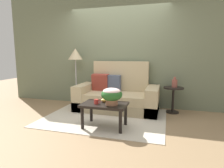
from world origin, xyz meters
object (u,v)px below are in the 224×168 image
object	(u,v)px
snack_bowl	(104,100)
coffee_table	(105,107)
table_vase	(175,83)
floor_lamp	(75,58)
couch	(117,96)
side_table	(173,95)
potted_plant	(112,95)
coffee_mug	(96,102)

from	to	relation	value
snack_bowl	coffee_table	bearing A→B (deg)	-68.10
table_vase	floor_lamp	bearing A→B (deg)	179.07
coffee_table	couch	bearing A→B (deg)	93.56
coffee_table	floor_lamp	size ratio (longest dim) A/B	0.55
side_table	table_vase	xyz separation A→B (m)	(0.02, 0.01, 0.28)
potted_plant	couch	bearing A→B (deg)	100.45
couch	snack_bowl	xyz separation A→B (m)	(0.03, -1.06, 0.16)
coffee_mug	table_vase	world-z (taller)	table_vase
coffee_mug	couch	bearing A→B (deg)	87.45
side_table	coffee_mug	size ratio (longest dim) A/B	4.96
coffee_mug	snack_bowl	xyz separation A→B (m)	(0.09, 0.18, -0.01)
coffee_mug	table_vase	size ratio (longest dim) A/B	0.52
coffee_table	table_vase	size ratio (longest dim) A/B	3.52
couch	side_table	distance (m)	1.30
potted_plant	coffee_mug	size ratio (longest dim) A/B	3.10
coffee_table	floor_lamp	world-z (taller)	floor_lamp
couch	table_vase	world-z (taller)	couch
table_vase	snack_bowl	bearing A→B (deg)	-137.15
floor_lamp	table_vase	world-z (taller)	floor_lamp
potted_plant	table_vase	size ratio (longest dim) A/B	1.61
side_table	floor_lamp	size ratio (longest dim) A/B	0.40
table_vase	side_table	bearing A→B (deg)	-154.90
coffee_table	side_table	world-z (taller)	side_table
coffee_mug	table_vase	xyz separation A→B (m)	(1.37, 1.36, 0.20)
floor_lamp	coffee_mug	xyz separation A→B (m)	(1.10, -1.40, -0.75)
potted_plant	table_vase	xyz separation A→B (m)	(1.08, 1.35, 0.05)
side_table	potted_plant	bearing A→B (deg)	-128.50
couch	potted_plant	xyz separation A→B (m)	(0.23, -1.22, 0.31)
floor_lamp	coffee_mug	size ratio (longest dim) A/B	12.37
side_table	table_vase	distance (m)	0.28
potted_plant	side_table	bearing A→B (deg)	51.50
snack_bowl	table_vase	distance (m)	1.76
snack_bowl	couch	bearing A→B (deg)	91.66
floor_lamp	coffee_mug	bearing A→B (deg)	-51.90
snack_bowl	side_table	bearing A→B (deg)	43.05
floor_lamp	couch	bearing A→B (deg)	-8.03
coffee_table	snack_bowl	world-z (taller)	snack_bowl
couch	floor_lamp	size ratio (longest dim) A/B	1.30
coffee_table	coffee_mug	size ratio (longest dim) A/B	6.80
coffee_table	side_table	xyz separation A→B (m)	(1.22, 1.28, 0.03)
floor_lamp	potted_plant	size ratio (longest dim) A/B	3.99
couch	coffee_table	size ratio (longest dim) A/B	2.37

